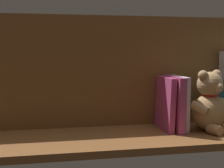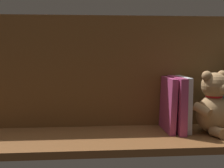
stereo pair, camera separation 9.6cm
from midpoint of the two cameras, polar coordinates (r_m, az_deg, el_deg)
name	(u,v)px [view 1 (the left image)]	position (r cm, az deg, el deg)	size (l,w,h in cm)	color
ground_plane	(112,138)	(99.68, -2.81, -9.99)	(110.53, 29.88, 2.20)	brown
shelf_back_panel	(105,72)	(108.57, -3.80, 2.29)	(110.53, 1.50, 38.63)	brown
teddy_bear	(210,104)	(106.90, 15.08, -3.59)	(15.50, 15.43, 20.26)	tan
book_2	(179,102)	(107.79, 9.77, -3.35)	(1.74, 13.80, 17.97)	silver
book_3	(173,103)	(105.83, 8.68, -3.50)	(2.31, 16.14, 18.00)	#B23F72
book_4	(165,103)	(105.75, 7.16, -3.55)	(1.93, 14.52, 17.76)	#B23F72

